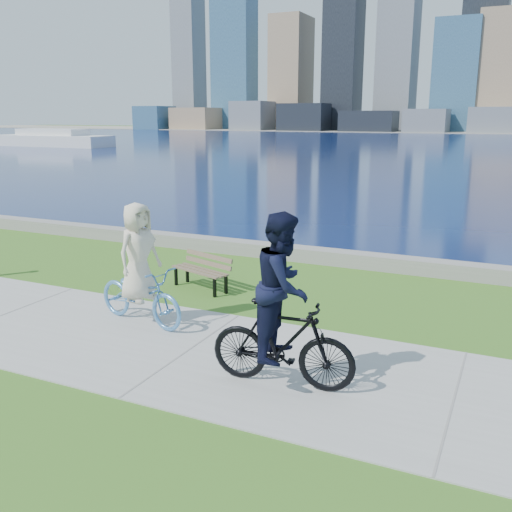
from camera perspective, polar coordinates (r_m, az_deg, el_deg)
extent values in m
plane|color=#336219|center=(9.22, -6.73, -9.42)|extent=(320.00, 320.00, 0.00)
cube|color=#9B9B96|center=(9.21, -6.74, -9.36)|extent=(80.00, 3.50, 0.02)
cube|color=gray|center=(14.53, 6.14, 0.06)|extent=(90.00, 0.50, 0.35)
cube|color=#0B1A47|center=(79.38, 22.08, 10.31)|extent=(320.00, 131.00, 0.01)
cube|color=gray|center=(137.29, 23.58, 11.31)|extent=(320.00, 30.00, 0.12)
cube|color=navy|center=(153.84, -10.10, 13.45)|extent=(7.65, 8.78, 5.81)
cube|color=#876D53|center=(150.22, -5.95, 13.50)|extent=(10.54, 9.83, 5.39)
cube|color=slate|center=(142.31, -0.29, 13.84)|extent=(8.35, 9.85, 6.81)
cube|color=black|center=(135.24, 4.81, 13.66)|extent=(10.75, 7.49, 6.17)
cube|color=black|center=(130.73, 11.21, 13.07)|extent=(11.70, 7.85, 4.51)
cube|color=slate|center=(128.42, 16.69, 12.82)|extent=(8.66, 8.83, 4.83)
cube|color=slate|center=(129.08, 22.63, 12.43)|extent=(9.19, 9.65, 5.19)
cube|color=slate|center=(162.94, -6.77, 19.85)|extent=(6.61, 7.12, 41.34)
cube|color=navy|center=(154.23, -2.20, 19.75)|extent=(10.21, 7.11, 38.58)
cube|color=#876D53|center=(149.03, 3.54, 17.71)|extent=(7.99, 11.22, 27.03)
cube|color=black|center=(143.08, 8.79, 21.77)|extent=(7.69, 8.85, 47.05)
cube|color=slate|center=(143.64, 14.18, 22.05)|extent=(8.03, 10.20, 49.78)
cube|color=navy|center=(138.68, 19.43, 16.57)|extent=(9.43, 10.77, 23.68)
cube|color=#876D53|center=(138.12, 23.67, 16.50)|extent=(11.29, 9.90, 24.98)
cube|color=silver|center=(73.04, -19.62, 10.80)|extent=(15.04, 4.30, 1.29)
cube|color=silver|center=(73.01, -19.69, 11.60)|extent=(8.60, 3.22, 0.75)
cube|color=black|center=(12.62, -8.00, -2.01)|extent=(0.07, 0.07, 0.40)
cube|color=black|center=(11.71, -4.16, -3.18)|extent=(0.07, 0.07, 0.40)
cube|color=black|center=(12.82, -6.88, -1.73)|extent=(0.07, 0.07, 0.40)
cube|color=black|center=(11.92, -3.02, -2.85)|extent=(0.07, 0.07, 0.40)
cube|color=brown|center=(12.10, -6.18, -1.59)|extent=(1.38, 0.53, 0.04)
cube|color=brown|center=(12.19, -5.67, -1.46)|extent=(1.38, 0.53, 0.04)
cube|color=brown|center=(12.28, -5.17, -1.33)|extent=(1.38, 0.53, 0.04)
cube|color=brown|center=(12.32, -4.81, -0.71)|extent=(1.37, 0.50, 0.10)
cube|color=brown|center=(12.30, -4.73, -0.01)|extent=(1.37, 0.50, 0.10)
imported|color=#5594CF|center=(10.33, -11.47, -3.81)|extent=(1.09, 2.09, 1.04)
imported|color=white|center=(10.12, -11.68, 0.39)|extent=(0.72, 0.95, 1.74)
imported|color=black|center=(7.82, 2.66, -8.74)|extent=(0.77, 2.06, 1.21)
imported|color=black|center=(7.54, 2.73, -3.02)|extent=(0.83, 1.02, 1.98)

